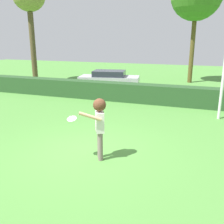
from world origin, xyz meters
TOP-DOWN VIEW (x-y plane):
  - ground_plane at (0.00, 0.00)m, footprint 60.00×60.00m
  - person at (0.52, -0.24)m, footprint 0.61×0.78m
  - frisbee at (-0.20, -0.51)m, footprint 0.27×0.26m
  - hedge_row at (0.00, 7.01)m, footprint 20.84×0.90m
  - parked_car_silver at (-3.23, 10.44)m, footprint 4.45×2.47m

SIDE VIEW (x-z plane):
  - ground_plane at x=0.00m, z-range 0.00..0.00m
  - hedge_row at x=0.00m, z-range 0.00..1.01m
  - parked_car_silver at x=-3.23m, z-range 0.06..1.31m
  - person at x=0.52m, z-range 0.27..2.07m
  - frisbee at x=-0.20m, z-range 1.16..1.27m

